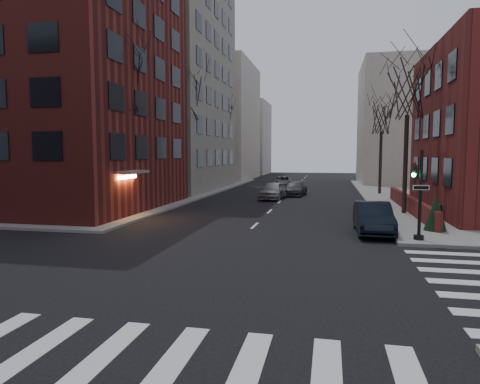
# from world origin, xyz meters

# --- Properties ---
(ground) EXTENTS (160.00, 160.00, 0.00)m
(ground) POSITION_xyz_m (0.00, 0.00, 0.00)
(ground) COLOR black
(ground) RESTS_ON ground
(sidewalk_far_left) EXTENTS (44.00, 44.00, 0.15)m
(sidewalk_far_left) POSITION_xyz_m (-29.00, 30.00, 0.07)
(sidewalk_far_left) COLOR gray
(sidewalk_far_left) RESTS_ON ground
(building_left_brick) EXTENTS (15.00, 15.00, 18.00)m
(building_left_brick) POSITION_xyz_m (-15.50, 16.50, 9.00)
(building_left_brick) COLOR maroon
(building_left_brick) RESTS_ON ground
(building_left_tan) EXTENTS (18.00, 18.00, 28.00)m
(building_left_tan) POSITION_xyz_m (-17.00, 34.00, 14.00)
(building_left_tan) COLOR gray
(building_left_tan) RESTS_ON ground
(low_wall_right) EXTENTS (0.35, 16.00, 1.00)m
(low_wall_right) POSITION_xyz_m (9.30, 19.00, 0.65)
(low_wall_right) COLOR maroon
(low_wall_right) RESTS_ON sidewalk_far_right
(building_distant_la) EXTENTS (14.00, 16.00, 18.00)m
(building_distant_la) POSITION_xyz_m (-15.00, 55.00, 9.00)
(building_distant_la) COLOR beige
(building_distant_la) RESTS_ON ground
(building_distant_ra) EXTENTS (14.00, 14.00, 16.00)m
(building_distant_ra) POSITION_xyz_m (15.00, 50.00, 8.00)
(building_distant_ra) COLOR beige
(building_distant_ra) RESTS_ON ground
(building_distant_lb) EXTENTS (10.00, 12.00, 14.00)m
(building_distant_lb) POSITION_xyz_m (-13.00, 72.00, 7.00)
(building_distant_lb) COLOR beige
(building_distant_lb) RESTS_ON ground
(traffic_signal) EXTENTS (0.76, 0.44, 4.00)m
(traffic_signal) POSITION_xyz_m (7.94, 8.99, 1.91)
(traffic_signal) COLOR black
(traffic_signal) RESTS_ON sidewalk_far_right
(tree_left_a) EXTENTS (4.18, 4.18, 10.26)m
(tree_left_a) POSITION_xyz_m (-8.80, 14.00, 8.47)
(tree_left_a) COLOR #2D231C
(tree_left_a) RESTS_ON sidewalk_far_left
(tree_left_b) EXTENTS (4.40, 4.40, 10.80)m
(tree_left_b) POSITION_xyz_m (-8.80, 26.00, 8.91)
(tree_left_b) COLOR #2D231C
(tree_left_b) RESTS_ON sidewalk_far_left
(tree_left_c) EXTENTS (3.96, 3.96, 9.72)m
(tree_left_c) POSITION_xyz_m (-8.80, 40.00, 8.03)
(tree_left_c) COLOR #2D231C
(tree_left_c) RESTS_ON sidewalk_far_left
(tree_right_a) EXTENTS (3.96, 3.96, 9.72)m
(tree_right_a) POSITION_xyz_m (8.80, 18.00, 8.03)
(tree_right_a) COLOR #2D231C
(tree_right_a) RESTS_ON sidewalk_far_right
(tree_right_b) EXTENTS (3.74, 3.74, 9.18)m
(tree_right_b) POSITION_xyz_m (8.80, 32.00, 7.59)
(tree_right_b) COLOR #2D231C
(tree_right_b) RESTS_ON sidewalk_far_right
(streetlamp_near) EXTENTS (0.36, 0.36, 6.28)m
(streetlamp_near) POSITION_xyz_m (-8.20, 22.00, 4.24)
(streetlamp_near) COLOR black
(streetlamp_near) RESTS_ON sidewalk_far_left
(streetlamp_far) EXTENTS (0.36, 0.36, 6.28)m
(streetlamp_far) POSITION_xyz_m (-8.20, 42.00, 4.24)
(streetlamp_far) COLOR black
(streetlamp_far) RESTS_ON sidewalk_far_left
(parked_sedan) EXTENTS (1.77, 4.79, 1.57)m
(parked_sedan) POSITION_xyz_m (6.20, 10.92, 0.78)
(parked_sedan) COLOR black
(parked_sedan) RESTS_ON ground
(car_lane_silver) EXTENTS (2.25, 4.68, 1.54)m
(car_lane_silver) POSITION_xyz_m (-0.80, 25.93, 0.77)
(car_lane_silver) COLOR #9C9BA0
(car_lane_silver) RESTS_ON ground
(car_lane_gray) EXTENTS (2.30, 4.73, 1.32)m
(car_lane_gray) POSITION_xyz_m (0.80, 29.74, 0.66)
(car_lane_gray) COLOR #3A3A3F
(car_lane_gray) RESTS_ON ground
(car_lane_far) EXTENTS (2.84, 5.04, 1.33)m
(car_lane_far) POSITION_xyz_m (-1.43, 39.29, 0.66)
(car_lane_far) COLOR #39393D
(car_lane_far) RESTS_ON ground
(sandwich_board) EXTENTS (0.63, 0.71, 0.95)m
(sandwich_board) POSITION_xyz_m (10.50, 15.52, 0.63)
(sandwich_board) COLOR silver
(sandwich_board) RESTS_ON sidewalk_far_right
(evergreen_shrub) EXTENTS (1.40, 1.40, 1.80)m
(evergreen_shrub) POSITION_xyz_m (9.27, 11.60, 1.05)
(evergreen_shrub) COLOR black
(evergreen_shrub) RESTS_ON sidewalk_far_right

